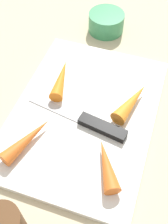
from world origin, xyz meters
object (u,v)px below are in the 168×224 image
(carrot_shortest, at_px, (106,165))
(carrot_longest, at_px, (27,139))
(small_bowl, at_px, (106,22))
(cutting_board, at_px, (84,114))
(carrot_long, at_px, (61,78))
(knife, at_px, (96,124))
(carrot_short, at_px, (132,102))

(carrot_shortest, bearing_deg, carrot_longest, 60.95)
(small_bowl, bearing_deg, cutting_board, 7.13)
(carrot_long, relative_size, small_bowl, 1.19)
(carrot_longest, relative_size, small_bowl, 1.25)
(knife, relative_size, carrot_shortest, 2.18)
(carrot_long, relative_size, carrot_short, 1.00)
(cutting_board, bearing_deg, carrot_short, 117.06)
(carrot_long, distance_m, carrot_longest, 0.15)
(cutting_board, height_order, carrot_shortest, carrot_shortest)
(cutting_board, relative_size, knife, 1.79)
(cutting_board, height_order, carrot_long, carrot_long)
(carrot_shortest, xyz_separation_m, small_bowl, (-0.36, -0.10, -0.00))
(carrot_long, relative_size, carrot_shortest, 1.10)
(carrot_shortest, relative_size, small_bowl, 1.09)
(cutting_board, bearing_deg, carrot_long, -129.37)
(knife, height_order, carrot_short, carrot_short)
(carrot_short, xyz_separation_m, small_bowl, (-0.22, -0.11, -0.00))
(cutting_board, distance_m, carrot_short, 0.09)
(knife, height_order, carrot_longest, carrot_longest)
(carrot_long, xyz_separation_m, carrot_longest, (0.15, -0.00, -0.00))
(cutting_board, height_order, knife, knife)
(knife, distance_m, carrot_longest, 0.12)
(carrot_long, bearing_deg, carrot_short, -104.98)
(carrot_short, height_order, carrot_longest, carrot_short)
(cutting_board, xyz_separation_m, carrot_short, (-0.04, 0.08, 0.02))
(knife, height_order, small_bowl, small_bowl)
(carrot_short, bearing_deg, knife, 160.38)
(knife, relative_size, small_bowl, 2.38)
(carrot_short, bearing_deg, carrot_shortest, -165.70)
(carrot_long, bearing_deg, small_bowl, -18.99)
(cutting_board, height_order, small_bowl, small_bowl)
(carrot_longest, distance_m, carrot_shortest, 0.14)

